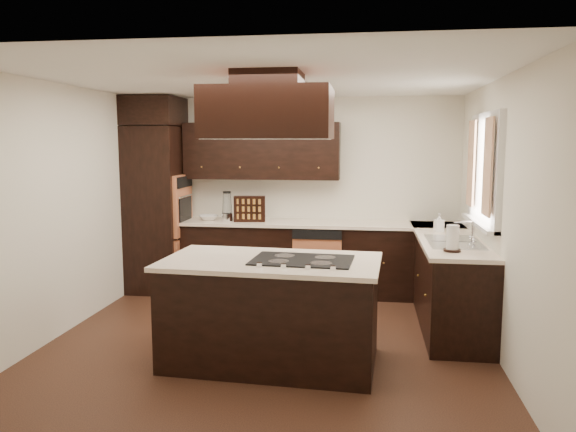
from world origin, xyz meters
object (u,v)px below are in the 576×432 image
at_px(oven_column, 157,209).
at_px(spice_rack, 250,209).
at_px(island, 271,313).
at_px(range_hood, 268,113).

height_order(oven_column, spice_rack, oven_column).
bearing_deg(spice_rack, island, -81.05).
xyz_separation_m(island, spice_rack, (-0.66, 2.24, 0.64)).
height_order(oven_column, island, oven_column).
bearing_deg(oven_column, spice_rack, 0.26).
bearing_deg(island, spice_rack, 109.80).
xyz_separation_m(range_hood, spice_rack, (-0.65, 2.26, -1.08)).
bearing_deg(range_hood, island, 56.13).
xyz_separation_m(island, range_hood, (-0.01, -0.02, 1.72)).
bearing_deg(oven_column, island, -49.78).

